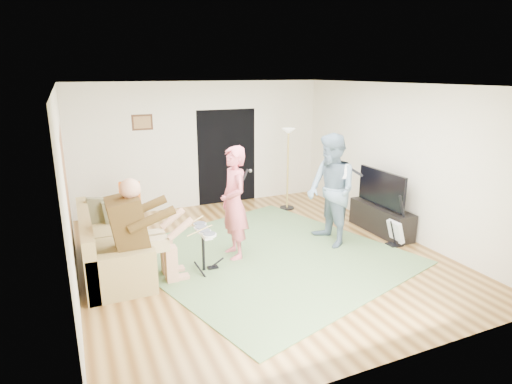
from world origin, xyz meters
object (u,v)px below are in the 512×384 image
tv_cabinet (381,219)px  dining_chair (129,215)px  drum_kit (203,252)px  singer (234,203)px  guitarist (331,191)px  torchiere_lamp (288,154)px  sofa (108,251)px  guitar_spare (396,231)px  television (381,188)px

tv_cabinet → dining_chair: bearing=156.5°
drum_kit → tv_cabinet: bearing=3.9°
singer → tv_cabinet: singer is taller
singer → guitarist: 1.69m
torchiere_lamp → tv_cabinet: torchiere_lamp is taller
sofa → dining_chair: 1.54m
tv_cabinet → guitarist: bearing=-175.3°
guitarist → guitar_spare: guitarist is taller
drum_kit → torchiere_lamp: torchiere_lamp is taller
singer → torchiere_lamp: singer is taller
guitar_spare → television: 0.88m
guitarist → television: bearing=96.5°
singer → television: bearing=89.5°
guitar_spare → singer: bearing=165.4°
guitarist → singer: bearing=-94.3°
singer → tv_cabinet: bearing=89.5°
television → guitarist: bearing=-175.1°
singer → tv_cabinet: (2.89, -0.07, -0.65)m
sofa → singer: size_ratio=1.21×
torchiere_lamp → television: bearing=-65.7°
drum_kit → guitarist: 2.39m
tv_cabinet → drum_kit: bearing=-176.1°
torchiere_lamp → television: 2.18m
drum_kit → television: television is taller
sofa → torchiere_lamp: 4.26m
drum_kit → singer: bearing=26.7°
television → guitar_spare: bearing=-103.5°
sofa → drum_kit: (1.30, -0.65, 0.01)m
tv_cabinet → television: television is taller
guitar_spare → tv_cabinet: size_ratio=0.64×
singer → torchiere_lamp: size_ratio=1.03×
drum_kit → guitarist: bearing=3.4°
guitarist → dining_chair: 3.71m
sofa → tv_cabinet: 4.82m
guitarist → television: guitarist is taller
sofa → dining_chair: dining_chair is taller
singer → guitarist: bearing=85.1°
guitar_spare → dining_chair: (-4.08, 2.49, 0.07)m
drum_kit → dining_chair: size_ratio=0.74×
drum_kit → guitar_spare: bearing=-6.8°
guitar_spare → dining_chair: size_ratio=0.97×
sofa → television: television is taller
sofa → guitar_spare: (4.60, -1.04, -0.04)m
guitar_spare → television: (0.15, 0.63, 0.59)m
guitarist → torchiere_lamp: size_ratio=1.10×
guitarist → torchiere_lamp: 2.09m
drum_kit → torchiere_lamp: bearing=40.6°
torchiere_lamp → television: size_ratio=1.47×
sofa → guitar_spare: guitar_spare is taller
singer → sofa: bearing=-99.2°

